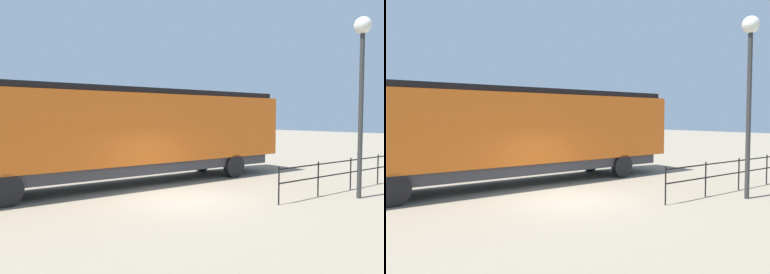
# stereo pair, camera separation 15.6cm
# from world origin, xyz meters

# --- Properties ---
(ground_plane) EXTENTS (120.00, 120.00, 0.00)m
(ground_plane) POSITION_xyz_m (0.00, 0.00, 0.00)
(ground_plane) COLOR gray
(locomotive) EXTENTS (2.85, 15.69, 4.11)m
(locomotive) POSITION_xyz_m (-3.80, 0.40, 2.30)
(locomotive) COLOR orange
(locomotive) RESTS_ON ground_plane
(lamp_post) EXTENTS (0.60, 0.60, 6.42)m
(lamp_post) POSITION_xyz_m (3.58, 5.20, 4.80)
(lamp_post) COLOR #2D2D2D
(lamp_post) RESTS_ON ground_plane
(platform_fence) EXTENTS (0.05, 8.73, 1.29)m
(platform_fence) POSITION_xyz_m (2.54, 6.42, 0.83)
(platform_fence) COLOR black
(platform_fence) RESTS_ON ground_plane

